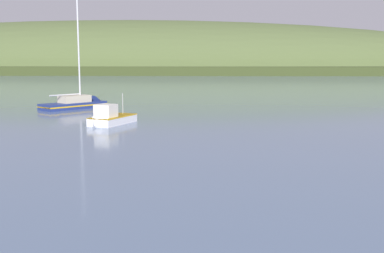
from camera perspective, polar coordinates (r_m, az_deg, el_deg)
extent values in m
cube|color=#35401E|center=(208.26, 7.72, 6.80)|extent=(506.06, 109.80, 3.37)
ellipsoid|color=#4C5B33|center=(231.99, -8.94, 6.48)|extent=(407.77, 115.68, 49.49)
sphere|color=#4C5B33|center=(201.87, -10.36, 8.08)|extent=(9.07, 9.07, 9.07)
cube|color=navy|center=(60.95, -14.15, 2.19)|extent=(7.02, 8.55, 1.39)
cone|color=navy|center=(63.39, -11.04, 2.50)|extent=(3.46, 3.27, 2.77)
cube|color=gold|center=(60.92, -14.16, 2.52)|extent=(7.04, 8.57, 0.15)
cube|color=#BCB299|center=(60.97, -14.03, 3.26)|extent=(3.71, 4.22, 0.88)
cylinder|color=silver|center=(61.27, -13.58, 9.27)|extent=(0.20, 0.20, 13.63)
cylinder|color=silver|center=(60.17, -15.11, 3.73)|extent=(2.56, 3.74, 0.16)
cube|color=white|center=(45.53, -9.56, 0.57)|extent=(3.62, 5.62, 1.15)
cone|color=white|center=(43.39, -11.40, 0.16)|extent=(2.25, 1.33, 2.11)
cube|color=gold|center=(45.46, -9.58, 1.24)|extent=(3.66, 5.63, 0.08)
cube|color=silver|center=(44.43, -10.40, 1.89)|extent=(2.05, 2.00, 1.19)
cube|color=#192833|center=(43.79, -10.94, 2.02)|extent=(1.46, 0.44, 0.67)
cylinder|color=#B2B2B7|center=(46.91, -8.39, 2.76)|extent=(0.06, 0.06, 2.02)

